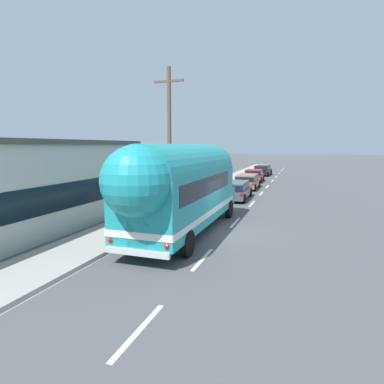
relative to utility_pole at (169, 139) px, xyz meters
name	(u,v)px	position (x,y,z in m)	size (l,w,h in m)	color
ground_plane	(225,234)	(4.19, -3.38, -4.42)	(300.00, 300.00, 0.00)	#4C4C4F
lane_markings	(232,193)	(1.70, 9.83, -4.42)	(3.67, 80.00, 0.01)	silver
sidewalk_slab	(194,196)	(-0.69, 6.62, -4.35)	(2.69, 90.00, 0.15)	#9E9B93
utility_pole	(169,139)	(0.00, 0.00, 0.00)	(1.80, 0.24, 8.50)	brown
painted_bus	(182,186)	(2.41, -4.38, -2.12)	(2.64, 11.51, 4.12)	teal
car_lead	(235,189)	(2.67, 6.43, -3.63)	(2.07, 4.81, 1.37)	#474C51
car_second	(247,180)	(2.55, 12.92, -3.63)	(2.01, 4.77, 1.37)	olive
car_third	(254,175)	(2.23, 19.37, -3.69)	(2.10, 4.52, 1.37)	#A5191E
car_fourth	(263,170)	(2.28, 27.45, -3.64)	(2.14, 4.66, 1.37)	black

